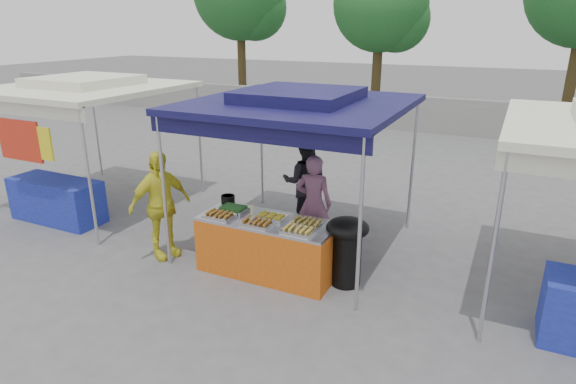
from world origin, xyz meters
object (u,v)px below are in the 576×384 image
at_px(vendor_table, 267,246).
at_px(vendor_woman, 314,204).
at_px(cooking_pot, 228,199).
at_px(customer_person, 160,205).
at_px(helper_man, 305,182).
at_px(wok_burner, 347,246).

xyz_separation_m(vendor_table, vendor_woman, (0.31, 1.00, 0.38)).
xyz_separation_m(cooking_pot, vendor_woman, (1.17, 0.67, -0.11)).
distance_m(cooking_pot, vendor_woman, 1.36).
bearing_deg(customer_person, vendor_woman, -35.50).
relative_size(vendor_table, cooking_pot, 9.33).
height_order(cooking_pot, vendor_woman, vendor_woman).
bearing_deg(helper_man, vendor_table, 75.84).
xyz_separation_m(vendor_table, helper_man, (-0.22, 1.86, 0.41)).
bearing_deg(vendor_woman, cooking_pot, 22.96).
relative_size(vendor_table, helper_man, 1.19).
bearing_deg(wok_burner, customer_person, -163.08).
distance_m(vendor_table, cooking_pot, 1.05).
xyz_separation_m(vendor_woman, helper_man, (-0.53, 0.86, 0.04)).
height_order(vendor_woman, customer_person, customer_person).
relative_size(vendor_woman, helper_man, 0.96).
bearing_deg(customer_person, wok_burner, -58.25).
bearing_deg(cooking_pot, vendor_table, -21.17).
bearing_deg(vendor_table, wok_burner, 9.49).
distance_m(helper_man, customer_person, 2.59).
relative_size(cooking_pot, customer_person, 0.12).
bearing_deg(wok_burner, vendor_table, -161.85).
bearing_deg(customer_person, cooking_pot, -33.73).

